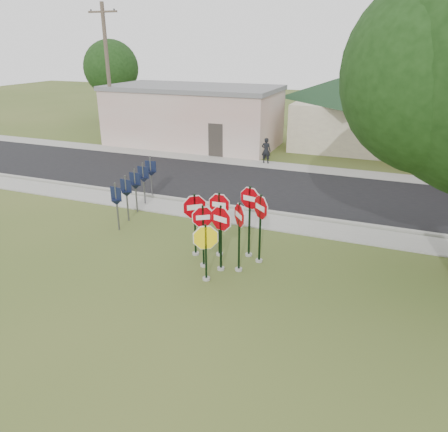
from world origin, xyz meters
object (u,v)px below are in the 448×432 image
at_px(stop_sign_yellow, 206,246).
at_px(stop_sign_left, 203,229).
at_px(pedestrian, 266,150).
at_px(stop_sign_center, 221,229).
at_px(utility_pole_near, 108,75).

bearing_deg(stop_sign_yellow, stop_sign_left, 119.26).
bearing_deg(pedestrian, stop_sign_left, 97.21).
bearing_deg(stop_sign_center, pedestrian, 100.41).
xyz_separation_m(stop_sign_center, pedestrian, (-2.51, 13.64, -0.63)).
height_order(stop_sign_center, stop_sign_yellow, stop_sign_center).
bearing_deg(stop_sign_left, utility_pole_near, 133.33).
bearing_deg(stop_sign_yellow, utility_pole_near, 132.71).
distance_m(stop_sign_left, pedestrian, 13.76).
relative_size(stop_sign_yellow, pedestrian, 1.29).
height_order(utility_pole_near, pedestrian, utility_pole_near).
xyz_separation_m(utility_pole_near, pedestrian, (11.55, -0.60, -4.12)).
height_order(stop_sign_left, utility_pole_near, utility_pole_near).
relative_size(stop_sign_center, stop_sign_yellow, 1.18).
bearing_deg(pedestrian, stop_sign_yellow, 98.53).
distance_m(stop_sign_yellow, stop_sign_left, 0.94).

